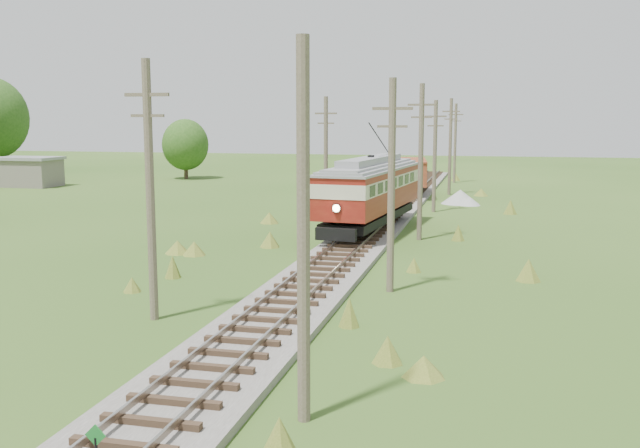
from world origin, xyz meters
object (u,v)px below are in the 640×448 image
(switch_marker, at_px, (96,446))
(streetcar, at_px, (371,187))
(gravel_pile, at_px, (462,197))
(gondola, at_px, (410,174))

(switch_marker, relative_size, streetcar, 0.08)
(streetcar, xyz_separation_m, gravel_pile, (4.86, 16.84, -2.29))
(switch_marker, distance_m, streetcar, 31.39)
(streetcar, bearing_deg, gravel_pile, 79.88)
(switch_marker, distance_m, gondola, 53.39)
(switch_marker, height_order, streetcar, streetcar)
(streetcar, bearing_deg, switch_marker, -84.40)
(streetcar, bearing_deg, gondola, 95.96)
(switch_marker, height_order, gravel_pile, gravel_pile)
(gravel_pile, bearing_deg, switch_marker, -95.99)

